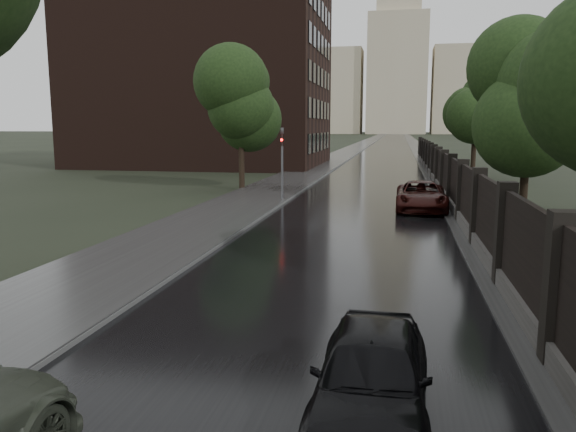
# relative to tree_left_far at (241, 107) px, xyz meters

# --- Properties ---
(road) EXTENTS (8.00, 420.00, 0.02)m
(road) POSITION_rel_tree_left_far_xyz_m (8.00, 160.00, -5.23)
(road) COLOR black
(road) RESTS_ON ground
(sidewalk_left) EXTENTS (4.00, 420.00, 0.16)m
(sidewalk_left) POSITION_rel_tree_left_far_xyz_m (2.00, 160.00, -5.16)
(sidewalk_left) COLOR #2D2D2D
(sidewalk_left) RESTS_ON ground
(verge_right) EXTENTS (3.00, 420.00, 0.08)m
(verge_right) POSITION_rel_tree_left_far_xyz_m (13.50, 160.00, -5.20)
(verge_right) COLOR #2D2D2D
(verge_right) RESTS_ON ground
(fence_right) EXTENTS (0.45, 75.72, 2.70)m
(fence_right) POSITION_rel_tree_left_far_xyz_m (12.60, 2.01, -4.23)
(fence_right) COLOR #383533
(fence_right) RESTS_ON ground
(tree_left_far) EXTENTS (4.25, 4.25, 7.39)m
(tree_left_far) POSITION_rel_tree_left_far_xyz_m (0.00, 0.00, 0.00)
(tree_left_far) COLOR black
(tree_left_far) RESTS_ON ground
(tree_right_b) EXTENTS (4.08, 4.08, 7.01)m
(tree_right_b) POSITION_rel_tree_left_far_xyz_m (15.50, -8.00, -0.29)
(tree_right_b) COLOR black
(tree_right_b) RESTS_ON ground
(tree_right_c) EXTENTS (4.08, 4.08, 7.01)m
(tree_right_c) POSITION_rel_tree_left_far_xyz_m (15.50, 10.00, -0.29)
(tree_right_c) COLOR black
(tree_right_c) RESTS_ON ground
(traffic_light) EXTENTS (0.16, 0.32, 4.00)m
(traffic_light) POSITION_rel_tree_left_far_xyz_m (3.70, -5.01, -2.84)
(traffic_light) COLOR #59595E
(traffic_light) RESTS_ON ground
(brick_building) EXTENTS (24.00, 18.00, 20.00)m
(brick_building) POSITION_rel_tree_left_far_xyz_m (-10.00, 22.00, 4.76)
(brick_building) COLOR black
(brick_building) RESTS_ON ground
(stalinist_tower) EXTENTS (92.00, 30.00, 159.00)m
(stalinist_tower) POSITION_rel_tree_left_far_xyz_m (8.00, 270.00, 33.14)
(stalinist_tower) COLOR tan
(stalinist_tower) RESTS_ON ground
(car_right_near) EXTENTS (1.65, 3.97, 1.34)m
(car_right_near) POSITION_rel_tree_left_far_xyz_m (9.60, -27.43, -4.57)
(car_right_near) COLOR black
(car_right_near) RESTS_ON ground
(car_right_far) EXTENTS (2.41, 5.17, 1.43)m
(car_right_far) POSITION_rel_tree_left_far_xyz_m (11.03, -7.03, -4.53)
(car_right_far) COLOR black
(car_right_far) RESTS_ON ground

